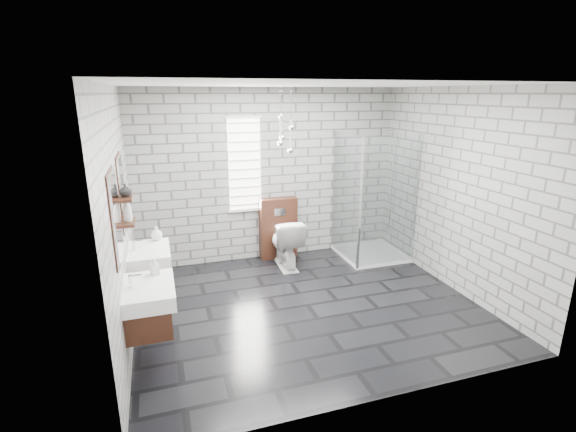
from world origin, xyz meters
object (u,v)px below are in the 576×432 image
toilet (286,243)px  shower_enclosure (370,229)px  vanity_left (145,294)px  cistern_panel (278,228)px  vanity_right (146,256)px

toilet → shower_enclosure: bearing=178.0°
vanity_left → cistern_panel: vanity_left is taller
shower_enclosure → vanity_right: bearing=-166.9°
toilet → vanity_right: bearing=26.6°
vanity_right → toilet: (2.02, 0.90, -0.37)m
vanity_left → shower_enclosure: shower_enclosure is taller
vanity_left → cistern_panel: (2.02, 2.32, -0.26)m
shower_enclosure → toilet: bearing=175.6°
shower_enclosure → toilet: shower_enclosure is taller
vanity_right → shower_enclosure: shower_enclosure is taller
vanity_right → cistern_panel: 2.42m
vanity_left → shower_enclosure: size_ratio=0.77×
vanity_left → vanity_right: same height
vanity_left → shower_enclosure: 3.87m
vanity_left → vanity_right: 1.01m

